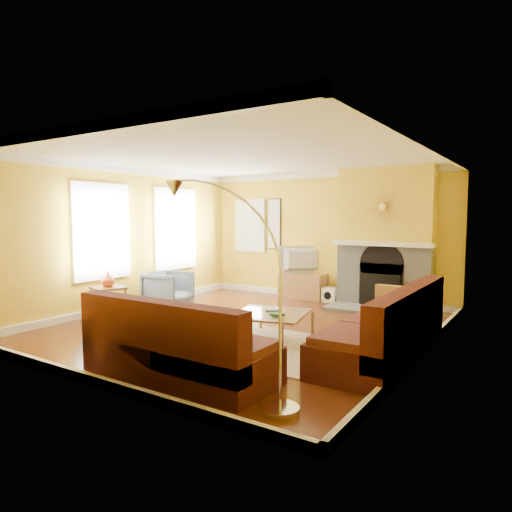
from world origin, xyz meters
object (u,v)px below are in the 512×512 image
Objects in this scene: side_table at (109,302)px; arc_lamp at (228,291)px; armchair at (168,290)px; coffee_table at (270,326)px; sectional_sofa at (285,317)px; media_console at (303,286)px.

arc_lamp is at bearing -23.79° from side_table.
coffee_table is at bearing -117.04° from armchair.
sectional_sofa reaches higher than coffee_table.
armchair is 0.37× the size of arc_lamp.
armchair reaches higher than side_table.
arc_lamp reaches higher than coffee_table.
sectional_sofa is 3.83× the size of media_console.
media_console is at bearing 109.40° from coffee_table.
media_console is 5.63m from arc_lamp.
arc_lamp is at bearing -70.03° from media_console.
side_table is at bearing 159.43° from armchair.
arc_lamp is at bearing -78.76° from sectional_sofa.
arc_lamp reaches higher than media_console.
coffee_table is 1.29× the size of armchair.
armchair is at bearing 163.15° from coffee_table.
sectional_sofa is 1.81× the size of arc_lamp.
media_console is 1.29× the size of armchair.
media_console is (-1.12, 3.18, 0.08)m from coffee_table.
armchair is 1.25m from side_table.
side_table is 0.26× the size of arc_lamp.
arc_lamp is (0.79, -2.07, 0.86)m from coffee_table.
sectional_sofa is 1.82m from arc_lamp.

